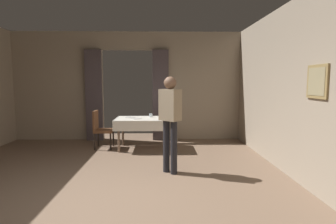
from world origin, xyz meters
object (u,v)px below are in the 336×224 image
(plate_mid_c, at_px, (130,117))
(person_diner_standing_aside, at_px, (170,116))
(dining_table_mid, at_px, (142,122))
(chair_mid_left, at_px, (101,127))
(plate_mid_b, at_px, (136,119))
(glass_mid_a, at_px, (151,115))

(plate_mid_c, height_order, person_diner_standing_aside, person_diner_standing_aside)
(dining_table_mid, distance_m, chair_mid_left, 1.04)
(dining_table_mid, relative_size, person_diner_standing_aside, 0.74)
(chair_mid_left, height_order, plate_mid_c, chair_mid_left)
(chair_mid_left, relative_size, person_diner_standing_aside, 0.54)
(chair_mid_left, height_order, plate_mid_b, chair_mid_left)
(chair_mid_left, distance_m, glass_mid_a, 1.27)
(glass_mid_a, height_order, plate_mid_c, glass_mid_a)
(glass_mid_a, height_order, person_diner_standing_aside, person_diner_standing_aside)
(glass_mid_a, relative_size, plate_mid_b, 0.38)
(glass_mid_a, bearing_deg, dining_table_mid, -135.99)
(plate_mid_b, bearing_deg, person_diner_standing_aside, -66.60)
(chair_mid_left, distance_m, plate_mid_c, 0.76)
(glass_mid_a, xyz_separation_m, person_diner_standing_aside, (0.41, -2.03, 0.23))
(person_diner_standing_aside, bearing_deg, plate_mid_c, 115.29)
(glass_mid_a, bearing_deg, chair_mid_left, -173.93)
(chair_mid_left, bearing_deg, plate_mid_c, 4.69)
(dining_table_mid, xyz_separation_m, chair_mid_left, (-1.02, 0.07, -0.14))
(person_diner_standing_aside, bearing_deg, plate_mid_b, 113.40)
(chair_mid_left, xyz_separation_m, glass_mid_a, (1.23, 0.13, 0.28))
(chair_mid_left, relative_size, glass_mid_a, 10.26)
(chair_mid_left, distance_m, person_diner_standing_aside, 2.56)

